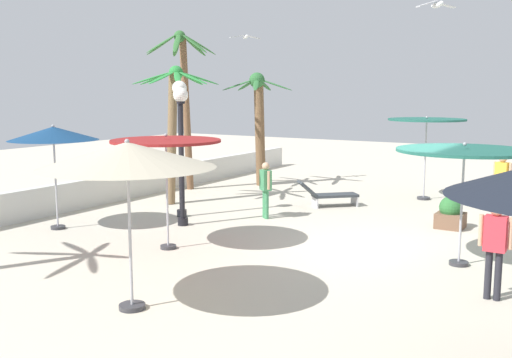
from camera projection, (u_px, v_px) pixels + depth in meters
The scene contains 19 objects.
ground_plane at pixel (386, 253), 13.22m from camera, with size 56.00×56.00×0.00m, color beige.
boundary_wall at pixel (80, 194), 18.14m from camera, with size 25.20×0.30×0.87m, color silver.
patio_umbrella_0 at pixel (53, 134), 15.14m from camera, with size 2.27×2.27×2.73m.
patio_umbrella_1 at pixel (427, 123), 19.36m from camera, with size 2.49×2.49×2.76m.
patio_umbrella_3 at pixel (464, 154), 11.93m from camera, with size 2.70×2.70×2.55m.
patio_umbrella_4 at pixel (166, 145), 13.21m from camera, with size 2.46×2.46×2.64m.
patio_umbrella_5 at pixel (127, 156), 9.43m from camera, with size 2.84×2.84×2.82m.
palm_tree_1 at pixel (173, 113), 18.71m from camera, with size 2.79×2.78×4.37m.
palm_tree_2 at pixel (259, 116), 22.20m from camera, with size 2.58×2.58×4.26m.
palm_tree_3 at pixel (184, 90), 21.07m from camera, with size 2.51×2.56×5.66m.
lamp_post_0 at pixel (181, 137), 15.57m from camera, with size 0.39×0.39×3.67m.
lamp_post_1 at pixel (180, 128), 16.65m from camera, with size 0.41×0.41×3.86m.
lounge_chair_1 at pixel (328, 194), 18.43m from camera, with size 1.69×1.75×0.84m.
guest_0 at pixel (266, 185), 16.65m from camera, with size 0.41×0.45×1.60m.
guest_1 at pixel (502, 177), 17.70m from camera, with size 0.34×0.54×1.71m.
guest_2 at pixel (495, 241), 10.09m from camera, with size 0.25×0.56×1.71m.
seagull_0 at pixel (437, 5), 13.45m from camera, with size 0.95×0.71×0.18m.
seagull_1 at pixel (245, 37), 21.84m from camera, with size 1.08×0.80×0.14m.
planter at pixel (451, 214), 15.55m from camera, with size 0.70×0.70×0.85m.
Camera 1 is at (-12.48, -4.17, 3.56)m, focal length 41.61 mm.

